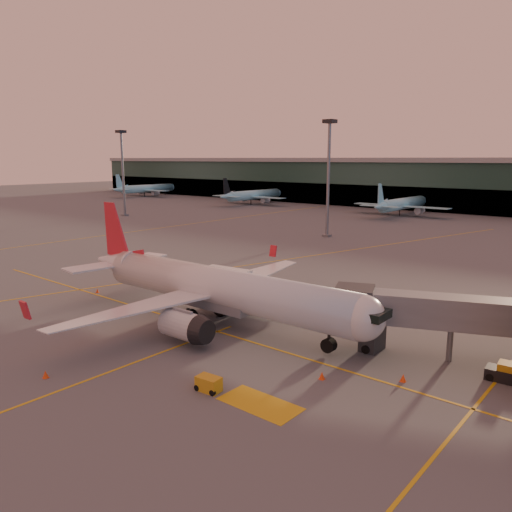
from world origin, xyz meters
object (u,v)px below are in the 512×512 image
Objects in this scene: main_airplane at (212,288)px; catering_truck at (226,286)px; pushback_tug at (506,374)px; gpu_cart at (209,384)px.

main_airplane reaches higher than catering_truck.
main_airplane is 6.43× the size of catering_truck.
main_airplane is at bearing -175.62° from pushback_tug.
pushback_tug is (27.82, 4.69, -3.28)m from main_airplane.
pushback_tug is (16.83, 16.26, 0.07)m from gpu_cart.
catering_truck reaches higher than pushback_tug.
gpu_cart is (11.00, -11.57, -3.34)m from main_airplane.
main_airplane is 28.41m from pushback_tug.
main_airplane is 16.31m from gpu_cart.
main_airplane reaches higher than pushback_tug.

